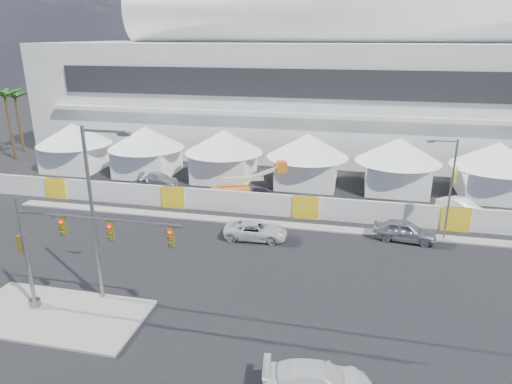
% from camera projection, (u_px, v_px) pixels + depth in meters
% --- Properties ---
extents(ground, '(160.00, 160.00, 0.00)m').
position_uv_depth(ground, '(177.00, 300.00, 27.09)').
color(ground, black).
rests_on(ground, ground).
extents(median_island, '(10.00, 5.00, 0.15)m').
position_uv_depth(median_island, '(56.00, 315.00, 25.52)').
color(median_island, gray).
rests_on(median_island, ground).
extents(far_curb, '(80.00, 1.20, 0.12)m').
position_uv_depth(far_curb, '(487.00, 242.00, 34.52)').
color(far_curb, gray).
rests_on(far_curb, ground).
extents(stadium, '(80.00, 24.80, 21.98)m').
position_uv_depth(stadium, '(352.00, 79.00, 60.54)').
color(stadium, silver).
rests_on(stadium, ground).
extents(tent_row, '(53.40, 8.40, 5.40)m').
position_uv_depth(tent_row, '(265.00, 153.00, 48.11)').
color(tent_row, white).
rests_on(tent_row, ground).
extents(hoarding_fence, '(70.00, 0.25, 2.00)m').
position_uv_depth(hoarding_fence, '(306.00, 207.00, 38.92)').
color(hoarding_fence, silver).
rests_on(hoarding_fence, ground).
extents(palm_cluster, '(10.60, 10.60, 8.55)m').
position_uv_depth(palm_cluster, '(16.00, 101.00, 58.91)').
color(palm_cluster, '#47331E').
rests_on(palm_cluster, ground).
extents(sedan_silver, '(2.37, 4.84, 1.59)m').
position_uv_depth(sedan_silver, '(404.00, 231.00, 34.78)').
color(sedan_silver, '#9C9BA0').
rests_on(sedan_silver, ground).
extents(pickup_curb, '(2.52, 4.98, 1.35)m').
position_uv_depth(pickup_curb, '(256.00, 230.00, 35.09)').
color(pickup_curb, silver).
rests_on(pickup_curb, ground).
extents(pickup_near, '(2.62, 5.05, 1.40)m').
position_uv_depth(pickup_near, '(318.00, 380.00, 19.83)').
color(pickup_near, silver).
rests_on(pickup_near, ground).
extents(lot_car_a, '(4.13, 4.19, 1.44)m').
position_uv_depth(lot_car_a, '(462.00, 208.00, 39.62)').
color(lot_car_a, white).
rests_on(lot_car_a, ground).
extents(lot_car_c, '(2.74, 4.65, 1.26)m').
position_uv_depth(lot_car_c, '(159.00, 179.00, 47.81)').
color(lot_car_c, silver).
rests_on(lot_car_c, ground).
extents(traffic_mast, '(9.66, 0.65, 6.66)m').
position_uv_depth(traffic_mast, '(60.00, 250.00, 24.61)').
color(traffic_mast, slate).
rests_on(traffic_mast, median_island).
extents(streetlight_median, '(2.84, 0.29, 10.28)m').
position_uv_depth(streetlight_median, '(96.00, 204.00, 25.20)').
color(streetlight_median, slate).
rests_on(streetlight_median, median_island).
extents(streetlight_curb, '(2.33, 0.52, 7.86)m').
position_uv_depth(streetlight_curb, '(449.00, 183.00, 33.72)').
color(streetlight_curb, slate).
rests_on(streetlight_curb, ground).
extents(boom_lift, '(7.42, 2.68, 3.65)m').
position_uv_depth(boom_lift, '(238.00, 190.00, 43.27)').
color(boom_lift, orange).
rests_on(boom_lift, ground).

